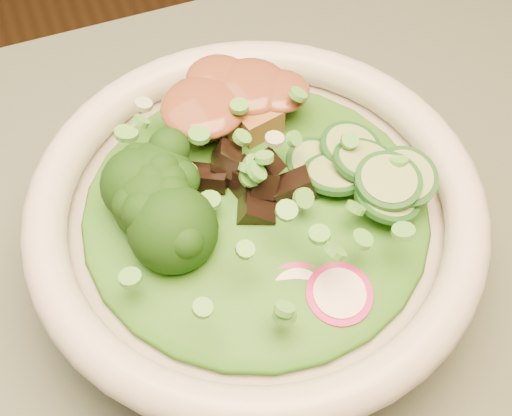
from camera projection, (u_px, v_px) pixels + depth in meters
name	position (u px, v px, depth m)	size (l,w,h in m)	color
salad_bowl	(256.00, 226.00, 0.45)	(0.28, 0.28, 0.08)	beige
lettuce_bed	(256.00, 207.00, 0.44)	(0.21, 0.21, 0.03)	#1B6515
broccoli_florets	(149.00, 223.00, 0.41)	(0.08, 0.07, 0.05)	black
radish_slices	(301.00, 299.00, 0.40)	(0.12, 0.04, 0.02)	#B00D57
cucumber_slices	(362.00, 168.00, 0.44)	(0.07, 0.07, 0.04)	#99BD69
mushroom_heap	(249.00, 176.00, 0.43)	(0.07, 0.07, 0.04)	black
tofu_cubes	(226.00, 115.00, 0.46)	(0.09, 0.06, 0.04)	brown
peanut_sauce	(226.00, 101.00, 0.45)	(0.07, 0.06, 0.02)	brown
scallion_garnish	(256.00, 182.00, 0.42)	(0.20, 0.20, 0.03)	#51AA3C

